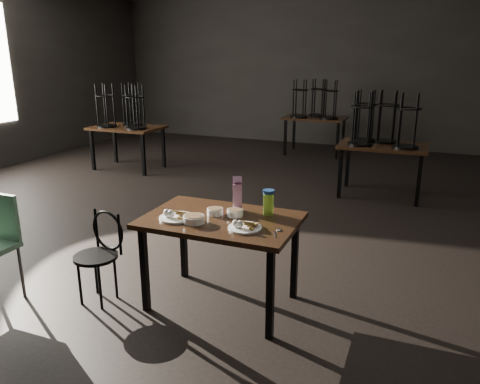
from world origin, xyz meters
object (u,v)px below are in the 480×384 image
at_px(juice_carton, 237,195).
at_px(bentwood_chair, 101,249).
at_px(water_bottle, 268,202).
at_px(main_table, 221,227).

relative_size(juice_carton, bentwood_chair, 0.39).
distance_m(juice_carton, water_bottle, 0.26).
height_order(main_table, water_bottle, water_bottle).
relative_size(main_table, bentwood_chair, 1.60).
bearing_deg(water_bottle, main_table, -145.74).
bearing_deg(bentwood_chair, juice_carton, 34.73).
bearing_deg(juice_carton, water_bottle, 4.24).
height_order(juice_carton, water_bottle, juice_carton).
xyz_separation_m(main_table, bentwood_chair, (-0.96, -0.29, -0.23)).
distance_m(main_table, juice_carton, 0.30).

